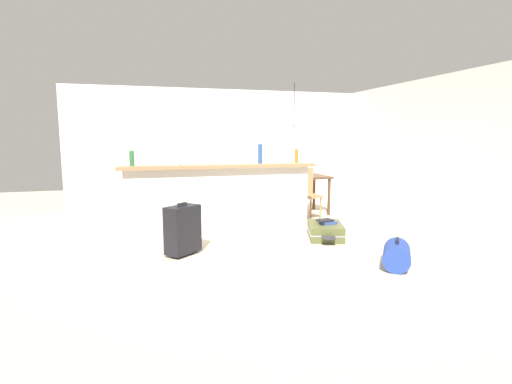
{
  "coord_description": "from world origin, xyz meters",
  "views": [
    {
      "loc": [
        -1.77,
        -5.42,
        1.49
      ],
      "look_at": [
        -0.15,
        0.19,
        0.66
      ],
      "focal_mm": 27.46,
      "sensor_mm": 36.0,
      "label": 1
    }
  ],
  "objects_px": {
    "dining_chair_near_partition": "(306,191)",
    "book_stack": "(327,222)",
    "bottle_green": "(132,158)",
    "bottle_white": "(177,157)",
    "suitcase_upright_black": "(183,229)",
    "dining_table": "(299,180)",
    "bottle_blue": "(260,154)",
    "bottle_clear": "(223,157)",
    "bottle_amber": "(296,156)",
    "pendant_lamp": "(294,121)",
    "duffel_bag_blue": "(397,255)",
    "suitcase_flat_olive": "(325,231)"
  },
  "relations": [
    {
      "from": "bottle_green",
      "to": "bottle_white",
      "type": "height_order",
      "value": "bottle_white"
    },
    {
      "from": "bottle_white",
      "to": "bottle_blue",
      "type": "distance_m",
      "value": 1.29
    },
    {
      "from": "dining_chair_near_partition",
      "to": "suitcase_flat_olive",
      "type": "bearing_deg",
      "value": -101.42
    },
    {
      "from": "dining_table",
      "to": "pendant_lamp",
      "type": "height_order",
      "value": "pendant_lamp"
    },
    {
      "from": "bottle_green",
      "to": "bottle_white",
      "type": "relative_size",
      "value": 0.9
    },
    {
      "from": "duffel_bag_blue",
      "to": "book_stack",
      "type": "bearing_deg",
      "value": 97.43
    },
    {
      "from": "bottle_blue",
      "to": "bottle_amber",
      "type": "xyz_separation_m",
      "value": [
        0.64,
        0.07,
        -0.04
      ]
    },
    {
      "from": "bottle_white",
      "to": "duffel_bag_blue",
      "type": "relative_size",
      "value": 0.43
    },
    {
      "from": "bottle_blue",
      "to": "book_stack",
      "type": "bearing_deg",
      "value": -42.68
    },
    {
      "from": "bottle_blue",
      "to": "bottle_amber",
      "type": "bearing_deg",
      "value": 6.12
    },
    {
      "from": "pendant_lamp",
      "to": "duffel_bag_blue",
      "type": "height_order",
      "value": "pendant_lamp"
    },
    {
      "from": "bottle_blue",
      "to": "suitcase_upright_black",
      "type": "xyz_separation_m",
      "value": [
        -1.31,
        -0.96,
        -0.9
      ]
    },
    {
      "from": "dining_table",
      "to": "suitcase_upright_black",
      "type": "relative_size",
      "value": 1.64
    },
    {
      "from": "bottle_clear",
      "to": "book_stack",
      "type": "height_order",
      "value": "bottle_clear"
    },
    {
      "from": "dining_chair_near_partition",
      "to": "duffel_bag_blue",
      "type": "bearing_deg",
      "value": -91.7
    },
    {
      "from": "dining_table",
      "to": "suitcase_flat_olive",
      "type": "bearing_deg",
      "value": -100.35
    },
    {
      "from": "suitcase_upright_black",
      "to": "book_stack",
      "type": "xyz_separation_m",
      "value": [
        2.11,
        0.22,
        -0.08
      ]
    },
    {
      "from": "bottle_white",
      "to": "suitcase_upright_black",
      "type": "bearing_deg",
      "value": -91.59
    },
    {
      "from": "bottle_blue",
      "to": "dining_chair_near_partition",
      "type": "xyz_separation_m",
      "value": [
        1.07,
        0.65,
        -0.71
      ]
    },
    {
      "from": "dining_chair_near_partition",
      "to": "book_stack",
      "type": "distance_m",
      "value": 1.44
    },
    {
      "from": "bottle_clear",
      "to": "suitcase_upright_black",
      "type": "bearing_deg",
      "value": -129.36
    },
    {
      "from": "dining_table",
      "to": "bottle_blue",
      "type": "bearing_deg",
      "value": -133.85
    },
    {
      "from": "bottle_clear",
      "to": "bottle_blue",
      "type": "height_order",
      "value": "bottle_blue"
    },
    {
      "from": "suitcase_upright_black",
      "to": "dining_table",
      "type": "bearing_deg",
      "value": 41.23
    },
    {
      "from": "bottle_white",
      "to": "bottle_clear",
      "type": "relative_size",
      "value": 1.13
    },
    {
      "from": "bottle_amber",
      "to": "bottle_green",
      "type": "bearing_deg",
      "value": -179.92
    },
    {
      "from": "bottle_white",
      "to": "pendant_lamp",
      "type": "xyz_separation_m",
      "value": [
        2.34,
        1.34,
        0.58
      ]
    },
    {
      "from": "dining_table",
      "to": "duffel_bag_blue",
      "type": "distance_m",
      "value": 3.37
    },
    {
      "from": "suitcase_flat_olive",
      "to": "duffel_bag_blue",
      "type": "distance_m",
      "value": 1.45
    },
    {
      "from": "bottle_clear",
      "to": "suitcase_flat_olive",
      "type": "distance_m",
      "value": 1.87
    },
    {
      "from": "dining_table",
      "to": "suitcase_flat_olive",
      "type": "height_order",
      "value": "dining_table"
    },
    {
      "from": "suitcase_flat_olive",
      "to": "book_stack",
      "type": "relative_size",
      "value": 3.06
    },
    {
      "from": "bottle_white",
      "to": "bottle_amber",
      "type": "bearing_deg",
      "value": 4.59
    },
    {
      "from": "bottle_white",
      "to": "bottle_amber",
      "type": "relative_size",
      "value": 1.13
    },
    {
      "from": "bottle_green",
      "to": "dining_chair_near_partition",
      "type": "bearing_deg",
      "value": 11.17
    },
    {
      "from": "bottle_green",
      "to": "pendant_lamp",
      "type": "xyz_separation_m",
      "value": [
        2.97,
        1.19,
        0.6
      ]
    },
    {
      "from": "dining_chair_near_partition",
      "to": "suitcase_flat_olive",
      "type": "xyz_separation_m",
      "value": [
        -0.28,
        -1.37,
        -0.41
      ]
    },
    {
      "from": "book_stack",
      "to": "pendant_lamp",
      "type": "bearing_deg",
      "value": 82.81
    },
    {
      "from": "bottle_white",
      "to": "dining_chair_near_partition",
      "type": "relative_size",
      "value": 0.26
    },
    {
      "from": "bottle_green",
      "to": "duffel_bag_blue",
      "type": "relative_size",
      "value": 0.38
    },
    {
      "from": "bottle_amber",
      "to": "suitcase_upright_black",
      "type": "height_order",
      "value": "bottle_amber"
    },
    {
      "from": "bottle_blue",
      "to": "duffel_bag_blue",
      "type": "xyz_separation_m",
      "value": [
        0.99,
        -2.15,
        -1.08
      ]
    },
    {
      "from": "bottle_amber",
      "to": "pendant_lamp",
      "type": "relative_size",
      "value": 0.26
    },
    {
      "from": "bottle_green",
      "to": "dining_chair_near_partition",
      "type": "xyz_separation_m",
      "value": [
        2.98,
        0.59,
        -0.67
      ]
    },
    {
      "from": "bottle_white",
      "to": "suitcase_upright_black",
      "type": "relative_size",
      "value": 0.36
    },
    {
      "from": "bottle_blue",
      "to": "bottle_green",
      "type": "bearing_deg",
      "value": 178.07
    },
    {
      "from": "bottle_green",
      "to": "pendant_lamp",
      "type": "height_order",
      "value": "pendant_lamp"
    },
    {
      "from": "dining_chair_near_partition",
      "to": "book_stack",
      "type": "xyz_separation_m",
      "value": [
        -0.27,
        -1.39,
        -0.26
      ]
    },
    {
      "from": "bottle_white",
      "to": "bottle_blue",
      "type": "height_order",
      "value": "bottle_blue"
    },
    {
      "from": "bottle_green",
      "to": "bottle_clear",
      "type": "distance_m",
      "value": 1.31
    }
  ]
}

